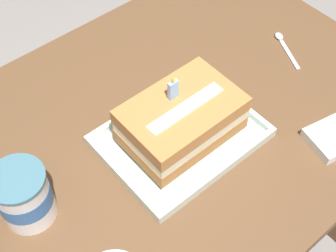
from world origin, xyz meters
TOP-DOWN VIEW (x-y plane):
  - dining_table at (0.00, 0.00)m, footprint 1.21×0.80m
  - foil_tray at (0.02, -0.06)m, footprint 0.33×0.25m
  - birthday_cake at (0.02, -0.06)m, footprint 0.24×0.16m
  - ice_cream_tub at (-0.31, -0.00)m, footprint 0.10×0.10m
  - serving_spoon_near_tray at (0.43, 0.00)m, footprint 0.07×0.13m
  - napkin_pile at (0.27, -0.27)m, footprint 0.12×0.11m

SIDE VIEW (x-z plane):
  - dining_table at x=0.00m, z-range 0.27..1.01m
  - serving_spoon_near_tray at x=0.43m, z-range 0.74..0.75m
  - foil_tray at x=0.02m, z-range 0.73..0.76m
  - napkin_pile at x=0.27m, z-range 0.74..0.76m
  - ice_cream_tub at x=-0.31m, z-range 0.74..0.87m
  - birthday_cake at x=0.02m, z-range 0.74..0.88m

